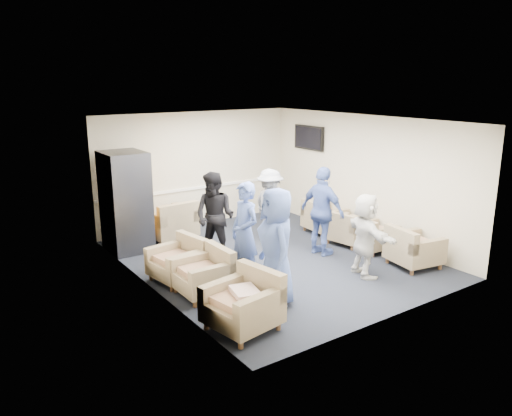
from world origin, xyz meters
TOP-DOWN VIEW (x-y plane):
  - floor at (0.00, 0.00)m, footprint 6.00×6.00m
  - ceiling at (0.00, 0.00)m, footprint 6.00×6.00m
  - back_wall at (0.00, 3.00)m, footprint 5.00×0.02m
  - front_wall at (0.00, -3.00)m, footprint 5.00×0.02m
  - left_wall at (-2.50, 0.00)m, footprint 0.02×6.00m
  - right_wall at (2.50, 0.00)m, footprint 0.02×6.00m
  - chair_rail at (0.00, 2.98)m, footprint 4.98×0.04m
  - tv at (2.44, 1.80)m, footprint 0.10×1.00m
  - armchair_left_near at (-1.98, -2.05)m, footprint 1.02×1.02m
  - armchair_left_mid at (-1.86, -0.71)m, footprint 0.81×0.81m
  - armchair_left_far at (-1.95, 0.08)m, footprint 0.92×0.92m
  - armchair_right_near at (1.91, -1.83)m, footprint 0.96×0.96m
  - armchair_right_midnear at (1.99, -0.77)m, footprint 0.80×0.80m
  - armchair_right_midfar at (1.87, -0.19)m, footprint 0.88×0.88m
  - armchair_right_far at (2.00, 0.73)m, footprint 0.86×0.86m
  - armchair_corner at (-1.11, 2.17)m, footprint 1.02×1.02m
  - vending_machine at (-2.09, 2.16)m, footprint 0.82×0.96m
  - backpack at (-1.03, -0.63)m, footprint 0.32×0.27m
  - pillow at (-1.99, -2.06)m, footprint 0.43×0.51m
  - person_front_left at (-1.10, -1.60)m, footprint 0.85×1.05m
  - person_mid_left at (-1.04, -0.62)m, footprint 0.43×0.65m
  - person_back_left at (-0.90, 0.63)m, footprint 0.99×1.05m
  - person_back_right at (0.67, 0.97)m, footprint 0.70×1.08m
  - person_mid_right at (0.99, -0.35)m, footprint 0.57×1.09m
  - person_front_right at (0.86, -1.62)m, footprint 0.83×1.47m

SIDE VIEW (x-z plane):
  - floor at x=0.00m, z-range 0.00..0.00m
  - backpack at x=-1.03m, z-range 0.01..0.49m
  - armchair_right_midnear at x=1.99m, z-range 0.00..0.60m
  - armchair_right_midfar at x=1.87m, z-range 0.00..0.61m
  - armchair_right_far at x=2.00m, z-range 0.00..0.64m
  - armchair_left_far at x=-1.95m, z-range 0.00..0.65m
  - armchair_left_mid at x=-1.86m, z-range 0.00..0.65m
  - armchair_right_near at x=1.91m, z-range 0.00..0.66m
  - armchair_left_near at x=-1.98m, z-range 0.00..0.71m
  - armchair_corner at x=-1.11m, z-range 0.00..0.76m
  - pillow at x=-1.99m, z-range 0.47..0.60m
  - person_front_right at x=0.86m, z-range 0.00..1.51m
  - person_back_right at x=0.67m, z-range 0.00..1.58m
  - person_back_left at x=-0.90m, z-range 0.00..1.72m
  - person_mid_left at x=-1.04m, z-range 0.00..1.76m
  - person_mid_right at x=0.99m, z-range 0.00..1.78m
  - chair_rail at x=0.00m, z-range 0.87..0.93m
  - person_front_left at x=-1.10m, z-range 0.00..1.85m
  - vending_machine at x=-2.09m, z-range 0.00..2.04m
  - back_wall at x=0.00m, z-range 0.00..2.70m
  - front_wall at x=0.00m, z-range 0.00..2.70m
  - left_wall at x=-2.50m, z-range 0.00..2.70m
  - right_wall at x=2.50m, z-range 0.00..2.70m
  - tv at x=2.44m, z-range 1.76..2.34m
  - ceiling at x=0.00m, z-range 2.70..2.70m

